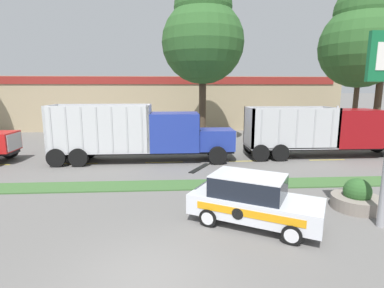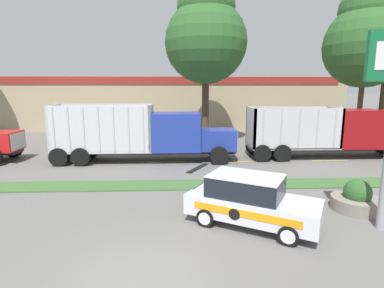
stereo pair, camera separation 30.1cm
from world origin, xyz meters
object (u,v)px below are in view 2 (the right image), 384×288
at_px(dump_truck_lead, 159,135).
at_px(dump_truck_trail, 344,133).
at_px(rally_car, 250,200).
at_px(stone_planter, 357,199).

relative_size(dump_truck_lead, dump_truck_trail, 1.02).
relative_size(dump_truck_lead, rally_car, 2.45).
relative_size(rally_car, stone_planter, 2.52).
bearing_deg(dump_truck_trail, stone_planter, -115.84).
xyz_separation_m(dump_truck_lead, rally_car, (3.76, -9.48, -0.81)).
distance_m(rally_car, stone_planter, 4.61).
height_order(dump_truck_trail, stone_planter, dump_truck_trail).
relative_size(dump_truck_trail, rally_car, 2.39).
distance_m(dump_truck_trail, stone_planter, 10.12).
bearing_deg(dump_truck_trail, rally_car, -131.13).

